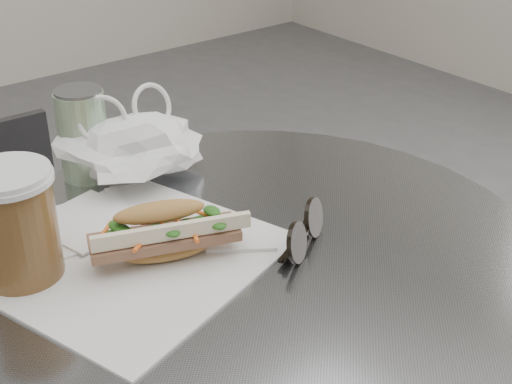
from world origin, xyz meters
TOP-DOWN VIEW (x-y plane):
  - chair_far at (-0.07, 0.90)m, footprint 0.34×0.35m
  - sandwich_paper at (-0.13, 0.29)m, footprint 0.40×0.38m
  - banh_mi at (-0.10, 0.26)m, footprint 0.24×0.16m
  - iced_coffee at (-0.25, 0.33)m, footprint 0.10×0.10m
  - sunglasses at (0.06, 0.17)m, footprint 0.11×0.08m
  - plastic_bag at (-0.01, 0.46)m, footprint 0.22×0.18m
  - napkin_stack at (-0.13, 0.39)m, footprint 0.14×0.14m
  - drink_can at (-0.07, 0.52)m, footprint 0.07×0.07m

SIDE VIEW (x-z plane):
  - chair_far at x=-0.07m, z-range -0.03..0.62m
  - sandwich_paper at x=-0.13m, z-range 0.74..0.74m
  - napkin_stack at x=-0.13m, z-range 0.74..0.75m
  - sunglasses at x=0.06m, z-range 0.73..0.79m
  - banh_mi at x=-0.10m, z-range 0.74..0.82m
  - plastic_bag at x=-0.01m, z-range 0.74..0.84m
  - drink_can at x=-0.07m, z-range 0.74..0.88m
  - iced_coffee at x=-0.25m, z-range 0.66..0.96m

